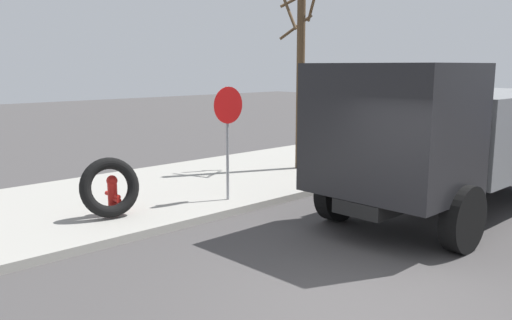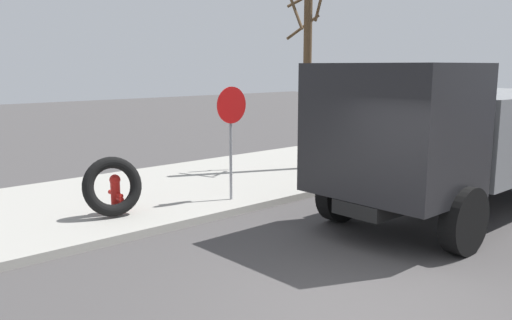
# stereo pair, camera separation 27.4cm
# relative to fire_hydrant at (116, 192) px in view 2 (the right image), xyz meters

# --- Properties ---
(ground_plane) EXTENTS (80.00, 80.00, 0.00)m
(ground_plane) POSITION_rel_fire_hydrant_xyz_m (0.51, -5.32, -0.55)
(ground_plane) COLOR #423F3F
(sidewalk_curb) EXTENTS (36.00, 5.00, 0.15)m
(sidewalk_curb) POSITION_rel_fire_hydrant_xyz_m (0.51, 1.18, -0.48)
(sidewalk_curb) COLOR #99968E
(sidewalk_curb) RESTS_ON ground
(fire_hydrant) EXTENTS (0.21, 0.48, 0.75)m
(fire_hydrant) POSITION_rel_fire_hydrant_xyz_m (0.00, 0.00, 0.00)
(fire_hydrant) COLOR red
(fire_hydrant) RESTS_ON sidewalk_curb
(loose_tire) EXTENTS (1.19, 0.66, 1.15)m
(loose_tire) POSITION_rel_fire_hydrant_xyz_m (-0.15, -0.18, 0.17)
(loose_tire) COLOR black
(loose_tire) RESTS_ON sidewalk_curb
(stop_sign) EXTENTS (0.76, 0.08, 2.39)m
(stop_sign) POSITION_rel_fire_hydrant_xyz_m (2.32, -0.70, 1.26)
(stop_sign) COLOR gray
(stop_sign) RESTS_ON sidewalk_curb
(dump_truck_gray) EXTENTS (7.00, 2.80, 3.00)m
(dump_truck_gray) POSITION_rel_fire_hydrant_xyz_m (5.30, -4.17, 1.06)
(dump_truck_gray) COLOR slate
(dump_truck_gray) RESTS_ON ground
(bare_tree) EXTENTS (1.20, 1.09, 5.91)m
(bare_tree) POSITION_rel_fire_hydrant_xyz_m (6.09, 0.67, 2.66)
(bare_tree) COLOR #4C3823
(bare_tree) RESTS_ON sidewalk_curb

